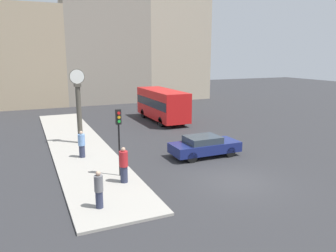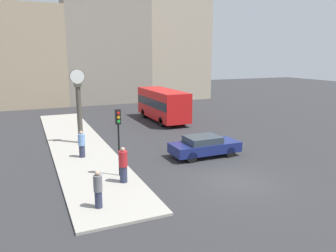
# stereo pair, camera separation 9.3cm
# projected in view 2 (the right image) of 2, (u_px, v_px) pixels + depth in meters

# --- Properties ---
(ground_plane) EXTENTS (120.00, 120.00, 0.00)m
(ground_plane) POSITION_uv_depth(u_px,v_px,m) (236.00, 181.00, 16.53)
(ground_plane) COLOR #2D2D30
(sidewalk_corner) EXTENTS (3.78, 24.65, 0.12)m
(sidewalk_corner) POSITION_uv_depth(u_px,v_px,m) (77.00, 144.00, 23.30)
(sidewalk_corner) COLOR #A39E93
(sidewalk_corner) RESTS_ON ground_plane
(building_row) EXTENTS (30.82, 5.00, 18.80)m
(building_row) POSITION_uv_depth(u_px,v_px,m) (106.00, 41.00, 42.65)
(building_row) COLOR tan
(building_row) RESTS_ON ground_plane
(sedan_car) EXTENTS (4.36, 1.84, 1.30)m
(sedan_car) POSITION_uv_depth(u_px,v_px,m) (204.00, 146.00, 20.53)
(sedan_car) COLOR navy
(sedan_car) RESTS_ON ground_plane
(bus_distant) EXTENTS (2.43, 7.61, 3.00)m
(bus_distant) POSITION_uv_depth(u_px,v_px,m) (163.00, 104.00, 31.28)
(bus_distant) COLOR red
(bus_distant) RESTS_ON ground_plane
(traffic_light_near) EXTENTS (0.26, 0.24, 3.48)m
(traffic_light_near) POSITION_uv_depth(u_px,v_px,m) (118.00, 128.00, 16.52)
(traffic_light_near) COLOR black
(traffic_light_near) RESTS_ON sidewalk_corner
(street_clock) EXTENTS (1.04, 0.45, 5.21)m
(street_clock) POSITION_uv_depth(u_px,v_px,m) (79.00, 107.00, 22.88)
(street_clock) COLOR #4C473D
(street_clock) RESTS_ON sidewalk_corner
(pedestrian_red_top) EXTENTS (0.43, 0.43, 1.79)m
(pedestrian_red_top) POSITION_uv_depth(u_px,v_px,m) (123.00, 165.00, 15.97)
(pedestrian_red_top) COLOR #2D334C
(pedestrian_red_top) RESTS_ON sidewalk_corner
(pedestrian_blue_stripe) EXTENTS (0.41, 0.41, 1.65)m
(pedestrian_blue_stripe) POSITION_uv_depth(u_px,v_px,m) (82.00, 144.00, 19.94)
(pedestrian_blue_stripe) COLOR #2D334C
(pedestrian_blue_stripe) RESTS_ON sidewalk_corner
(pedestrian_grey_jacket) EXTENTS (0.36, 0.36, 1.59)m
(pedestrian_grey_jacket) POSITION_uv_depth(u_px,v_px,m) (98.00, 190.00, 13.29)
(pedestrian_grey_jacket) COLOR #2D334C
(pedestrian_grey_jacket) RESTS_ON sidewalk_corner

